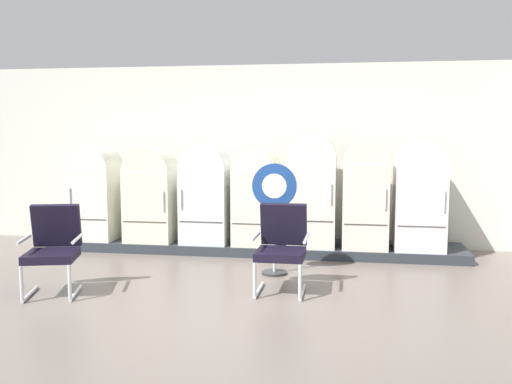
{
  "coord_description": "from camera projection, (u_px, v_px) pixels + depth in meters",
  "views": [
    {
      "loc": [
        1.38,
        -5.12,
        1.8
      ],
      "look_at": [
        0.1,
        2.75,
        0.92
      ],
      "focal_mm": 39.37,
      "sensor_mm": 36.0,
      "label": 1
    }
  ],
  "objects": [
    {
      "name": "refrigerator_4",
      "position": [
        312.0,
        186.0,
        8.05
      ],
      "size": [
        0.67,
        0.69,
        1.63
      ],
      "color": "silver",
      "rests_on": "display_plinth"
    },
    {
      "name": "display_plinth",
      "position": [
        252.0,
        247.0,
        8.4
      ],
      "size": [
        6.16,
        0.95,
        0.14
      ],
      "primitive_type": "cube",
      "color": "#2B3036",
      "rests_on": "ground"
    },
    {
      "name": "refrigerator_5",
      "position": [
        366.0,
        192.0,
        7.9
      ],
      "size": [
        0.63,
        0.61,
        1.51
      ],
      "color": "silver",
      "rests_on": "display_plinth"
    },
    {
      "name": "sign_stand",
      "position": [
        274.0,
        216.0,
        6.98
      ],
      "size": [
        0.56,
        0.32,
        1.4
      ],
      "color": "#2D2D30",
      "rests_on": "ground"
    },
    {
      "name": "back_wall",
      "position": [
        259.0,
        155.0,
        8.88
      ],
      "size": [
        11.76,
        0.12,
        2.81
      ],
      "color": "silver",
      "rests_on": "ground"
    },
    {
      "name": "refrigerator_3",
      "position": [
        257.0,
        193.0,
        8.21
      ],
      "size": [
        0.64,
        0.72,
        1.41
      ],
      "color": "beige",
      "rests_on": "display_plinth"
    },
    {
      "name": "refrigerator_2",
      "position": [
        206.0,
        191.0,
        8.28
      ],
      "size": [
        0.69,
        0.61,
        1.46
      ],
      "color": "silver",
      "rests_on": "display_plinth"
    },
    {
      "name": "ground",
      "position": [
        200.0,
        319.0,
        5.44
      ],
      "size": [
        12.0,
        10.0,
        0.05
      ],
      "primitive_type": "cube",
      "color": "#695E58"
    },
    {
      "name": "refrigerator_6",
      "position": [
        419.0,
        192.0,
        7.83
      ],
      "size": [
        0.69,
        0.7,
        1.52
      ],
      "color": "white",
      "rests_on": "display_plinth"
    },
    {
      "name": "refrigerator_0",
      "position": [
        96.0,
        190.0,
        8.59
      ],
      "size": [
        0.64,
        0.67,
        1.42
      ],
      "color": "silver",
      "rests_on": "display_plinth"
    },
    {
      "name": "refrigerator_1",
      "position": [
        151.0,
        192.0,
        8.42
      ],
      "size": [
        0.71,
        0.62,
        1.41
      ],
      "color": "beige",
      "rests_on": "display_plinth"
    },
    {
      "name": "armchair_left",
      "position": [
        53.0,
        246.0,
        6.19
      ],
      "size": [
        0.7,
        0.76,
        0.98
      ],
      "color": "silver",
      "rests_on": "ground"
    },
    {
      "name": "armchair_right",
      "position": [
        282.0,
        244.0,
        6.28
      ],
      "size": [
        0.61,
        0.65,
        0.98
      ],
      "color": "silver",
      "rests_on": "ground"
    }
  ]
}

